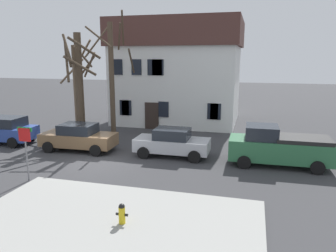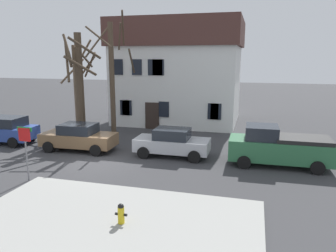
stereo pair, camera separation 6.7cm
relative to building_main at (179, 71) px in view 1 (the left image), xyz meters
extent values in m
plane|color=#38383A|center=(-1.57, -12.75, -4.39)|extent=(120.00, 120.00, 0.00)
cube|color=#999993|center=(2.00, -18.71, -4.33)|extent=(10.07, 6.13, 0.12)
cube|color=white|center=(0.00, 0.01, -1.19)|extent=(10.03, 7.82, 6.40)
cube|color=#4C2D28|center=(0.00, 0.01, 3.11)|extent=(10.53, 8.32, 2.19)
cube|color=#2D231E|center=(-1.24, -3.95, -3.34)|extent=(1.10, 0.12, 2.10)
cube|color=black|center=(-3.52, -3.94, -2.79)|extent=(0.80, 0.08, 1.20)
cube|color=black|center=(-3.35, -3.94, -2.79)|extent=(0.80, 0.08, 1.20)
cube|color=black|center=(-0.28, -3.94, -2.79)|extent=(0.80, 0.08, 1.20)
cube|color=black|center=(3.53, -3.94, -2.79)|extent=(0.80, 0.08, 1.20)
cube|color=black|center=(3.73, -3.94, -2.79)|extent=(0.80, 0.08, 1.20)
cube|color=black|center=(-4.01, -3.94, 0.41)|extent=(0.80, 0.08, 1.20)
cube|color=black|center=(-2.45, -3.94, 0.41)|extent=(0.80, 0.08, 1.20)
cube|color=black|center=(-1.14, -3.94, 0.41)|extent=(0.80, 0.08, 1.20)
cube|color=black|center=(-0.77, -3.94, 0.41)|extent=(0.80, 0.08, 1.20)
cube|color=black|center=(-0.67, -3.94, 0.41)|extent=(0.80, 0.08, 1.20)
cylinder|color=brown|center=(-5.87, -7.07, -1.19)|extent=(0.41, 0.41, 6.39)
cylinder|color=brown|center=(-5.62, -6.15, 0.30)|extent=(1.98, 0.67, 1.95)
cylinder|color=brown|center=(-5.18, -6.27, 0.61)|extent=(1.76, 1.55, 1.83)
cylinder|color=brown|center=(-5.09, -7.26, 1.20)|extent=(0.54, 1.69, 1.50)
cylinder|color=brown|center=(-5.68, -6.29, 1.39)|extent=(1.70, 0.55, 2.05)
cylinder|color=brown|center=(-6.52, -6.49, 0.17)|extent=(1.35, 1.47, 1.80)
cylinder|color=#4C3D2D|center=(-5.24, -7.68, -0.80)|extent=(0.48, 0.48, 7.18)
cylinder|color=#4C3D2D|center=(-5.86, -8.12, 0.90)|extent=(1.10, 1.47, 2.74)
cylinder|color=#4C3D2D|center=(-4.66, -8.51, 0.62)|extent=(1.82, 1.34, 1.37)
cylinder|color=#4C3D2D|center=(-5.71, -8.22, 1.71)|extent=(1.29, 1.16, 2.00)
cylinder|color=#4C3D2D|center=(-4.37, -8.33, 1.75)|extent=(1.49, 1.91, 1.43)
cylinder|color=#4C3D2D|center=(-5.71, -8.12, 1.23)|extent=(1.09, 1.15, 1.46)
cylinder|color=#4C3D2D|center=(-2.99, -7.32, -0.47)|extent=(0.35, 0.35, 7.83)
cylinder|color=#4C3D2D|center=(-2.47, -7.00, 2.51)|extent=(0.79, 1.19, 1.73)
cylinder|color=#4C3D2D|center=(-2.22, -7.02, 3.04)|extent=(0.75, 1.68, 2.14)
cylinder|color=#4C3D2D|center=(-4.13, -7.03, 2.20)|extent=(0.73, 2.39, 2.13)
cylinder|color=#4C3D2D|center=(-1.67, -6.97, 0.88)|extent=(0.83, 2.74, 1.65)
cylinder|color=#4C3D2D|center=(-3.33, -8.37, 2.43)|extent=(2.20, 0.81, 1.46)
cube|color=#2D4799|center=(-9.45, -10.57, -3.66)|extent=(4.39, 2.06, 0.80)
cube|color=#1E232B|center=(-9.36, -10.56, -2.95)|extent=(2.74, 1.77, 0.62)
cylinder|color=black|center=(-7.94, -11.46, -4.05)|extent=(0.69, 0.25, 0.68)
cylinder|color=black|center=(-8.01, -9.56, -4.05)|extent=(0.69, 0.25, 0.68)
cube|color=brown|center=(-3.68, -10.84, -3.70)|extent=(4.51, 1.92, 0.74)
cube|color=#1E232B|center=(-3.68, -10.84, -3.04)|extent=(2.10, 1.64, 0.58)
cylinder|color=black|center=(-5.17, -11.79, -4.05)|extent=(0.69, 0.24, 0.68)
cylinder|color=black|center=(-5.23, -9.99, -4.05)|extent=(0.69, 0.24, 0.68)
cylinder|color=black|center=(-2.14, -11.70, -4.05)|extent=(0.69, 0.24, 0.68)
cylinder|color=black|center=(-2.19, -9.90, -4.05)|extent=(0.69, 0.24, 0.68)
cube|color=#B7BABF|center=(2.08, -10.57, -3.71)|extent=(4.22, 1.72, 0.71)
cube|color=#1E232B|center=(2.08, -10.57, -3.06)|extent=(1.94, 1.51, 0.58)
cylinder|color=black|center=(0.65, -11.42, -4.05)|extent=(0.68, 0.22, 0.68)
cylinder|color=black|center=(0.64, -9.72, -4.05)|extent=(0.68, 0.22, 0.68)
cylinder|color=black|center=(3.52, -11.41, -4.05)|extent=(0.68, 0.22, 0.68)
cylinder|color=black|center=(3.51, -9.71, -4.05)|extent=(0.68, 0.22, 0.68)
cube|color=#2D6B42|center=(7.84, -10.69, -3.53)|extent=(5.10, 2.00, 1.07)
cube|color=#1E232B|center=(6.93, -10.70, -2.65)|extent=(1.65, 1.72, 0.70)
cube|color=black|center=(8.96, -10.67, -2.90)|extent=(2.66, 1.89, 0.20)
cylinder|color=black|center=(6.13, -11.67, -4.05)|extent=(0.68, 0.23, 0.68)
cylinder|color=black|center=(6.10, -9.74, -4.05)|extent=(0.68, 0.23, 0.68)
cylinder|color=black|center=(9.58, -11.63, -4.05)|extent=(0.68, 0.23, 0.68)
cylinder|color=black|center=(9.56, -9.70, -4.05)|extent=(0.68, 0.23, 0.68)
cylinder|color=gold|center=(2.40, -18.63, -3.98)|extent=(0.22, 0.22, 0.58)
sphere|color=black|center=(2.40, -18.63, -3.67)|extent=(0.21, 0.21, 0.21)
cylinder|color=black|center=(2.24, -18.63, -3.95)|extent=(0.10, 0.09, 0.09)
cylinder|color=black|center=(2.56, -18.63, -3.95)|extent=(0.10, 0.09, 0.09)
cylinder|color=slate|center=(-3.35, -15.91, -3.15)|extent=(0.07, 0.07, 2.47)
cube|color=red|center=(-3.35, -15.93, -2.22)|extent=(0.60, 0.03, 0.60)
cube|color=#1E8C38|center=(-3.35, -15.89, -1.97)|extent=(0.76, 0.02, 0.18)
torus|color=black|center=(-4.61, -8.68, -4.03)|extent=(0.68, 0.29, 0.71)
torus|color=black|center=(-5.59, -9.04, -4.03)|extent=(0.68, 0.29, 0.71)
cylinder|color=maroon|center=(-5.10, -8.86, -3.81)|extent=(0.95, 0.38, 0.19)
cylinder|color=maroon|center=(-5.29, -8.93, -3.58)|extent=(0.10, 0.06, 0.45)
camera|label=1|loc=(6.43, -27.81, 1.16)|focal=34.65mm
camera|label=2|loc=(6.50, -27.79, 1.16)|focal=34.65mm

